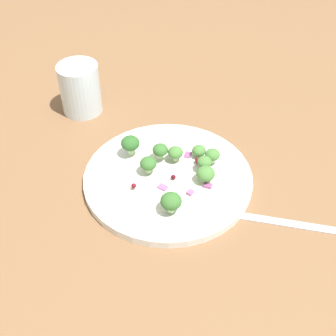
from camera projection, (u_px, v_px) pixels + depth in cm
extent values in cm
cube|color=brown|center=(149.00, 185.00, 69.04)|extent=(180.00, 180.00, 2.00)
cylinder|color=white|center=(168.00, 178.00, 67.76)|extent=(25.09, 25.09, 1.20)
torus|color=white|center=(168.00, 175.00, 67.35)|extent=(24.08, 24.08, 1.00)
cylinder|color=white|center=(168.00, 175.00, 67.28)|extent=(14.55, 14.55, 0.20)
cylinder|color=#8EB77A|center=(199.00, 155.00, 70.04)|extent=(0.80, 0.80, 0.80)
ellipsoid|color=#477A38|center=(199.00, 151.00, 69.39)|extent=(2.14, 2.14, 1.60)
cylinder|color=#ADD18E|center=(205.00, 180.00, 65.85)|extent=(1.01, 1.01, 1.01)
ellipsoid|color=#477A38|center=(206.00, 174.00, 65.02)|extent=(2.70, 2.70, 2.02)
cylinder|color=#8EB77A|center=(160.00, 155.00, 68.82)|extent=(0.89, 0.89, 0.89)
ellipsoid|color=#386B2D|center=(160.00, 150.00, 68.10)|extent=(2.37, 2.37, 1.78)
cylinder|color=#ADD18E|center=(212.00, 160.00, 68.52)|extent=(0.84, 0.84, 0.84)
ellipsoid|color=#477A38|center=(213.00, 155.00, 67.83)|extent=(2.25, 2.25, 1.69)
cylinder|color=#9EC684|center=(175.00, 158.00, 68.93)|extent=(0.86, 0.86, 0.86)
ellipsoid|color=#477A38|center=(176.00, 153.00, 68.23)|extent=(2.31, 2.31, 1.73)
cylinder|color=#ADD18E|center=(204.00, 167.00, 67.22)|extent=(0.82, 0.82, 0.82)
ellipsoid|color=#477A38|center=(204.00, 162.00, 66.55)|extent=(2.19, 2.19, 1.64)
cylinder|color=#9EC684|center=(131.00, 149.00, 69.84)|extent=(1.07, 1.07, 1.07)
ellipsoid|color=#2D6028|center=(131.00, 143.00, 68.96)|extent=(2.86, 2.86, 2.15)
cylinder|color=#9EC684|center=(171.00, 208.00, 61.49)|extent=(1.09, 1.09, 1.09)
ellipsoid|color=#386B2D|center=(171.00, 201.00, 60.60)|extent=(2.92, 2.92, 2.19)
cylinder|color=#9EC684|center=(150.00, 169.00, 66.84)|extent=(0.93, 0.93, 0.93)
ellipsoid|color=#386B2D|center=(150.00, 163.00, 66.08)|extent=(2.47, 2.47, 1.85)
sphere|color=maroon|center=(198.00, 160.00, 68.50)|extent=(0.93, 0.93, 0.93)
sphere|color=#4C0A14|center=(173.00, 177.00, 66.14)|extent=(0.71, 0.71, 0.71)
sphere|color=maroon|center=(134.00, 186.00, 64.45)|extent=(0.73, 0.73, 0.73)
cube|color=#934C84|center=(188.00, 156.00, 70.22)|extent=(1.67, 1.58, 0.35)
cube|color=#A35B93|center=(190.00, 192.00, 64.10)|extent=(1.16, 1.09, 0.38)
cube|color=#A35B93|center=(164.00, 187.00, 65.15)|extent=(1.37, 1.59, 0.34)
cube|color=#934C84|center=(208.00, 186.00, 65.18)|extent=(1.40, 1.50, 0.43)
cube|color=silver|center=(292.00, 224.00, 61.76)|extent=(11.19, 11.71, 0.50)
cube|color=silver|center=(224.00, 213.00, 63.21)|extent=(4.22, 4.26, 0.50)
cylinder|color=silver|center=(79.00, 89.00, 78.58)|extent=(7.03, 7.03, 8.86)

